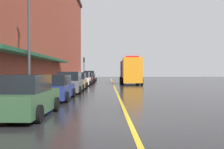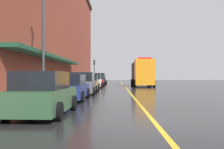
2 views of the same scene
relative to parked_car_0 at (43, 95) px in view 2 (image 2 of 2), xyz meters
The scene contains 19 objects.
ground_plane 23.96m from the parked_car_0, 80.32° to the left, with size 112.00×112.00×0.00m, color #232326.
sidewalk_left 23.71m from the parked_car_0, 95.26° to the left, with size 2.40×70.00×0.15m, color #9E9B93.
lane_center_stripe 23.96m from the parked_car_0, 80.32° to the left, with size 0.16×70.00×0.01m, color gold.
brick_building_left 25.44m from the parked_car_0, 110.09° to the left, with size 10.95×64.00×18.06m.
parked_car_0 is the anchor object (origin of this frame).
parked_car_1 6.13m from the parked_car_0, 90.08° to the left, with size 2.04×4.72×1.57m.
parked_car_2 11.67m from the parked_car_0, 89.49° to the left, with size 2.12×4.83×1.77m.
parked_car_3 17.40m from the parked_car_0, 89.80° to the left, with size 2.16×4.60×1.61m.
parked_car_4 23.08m from the parked_car_0, 89.93° to the left, with size 2.17×4.30×1.70m.
parked_car_5 28.29m from the parked_car_0, 89.65° to the left, with size 2.02×4.52×1.60m.
parked_car_6 33.88m from the parked_car_0, 89.71° to the left, with size 2.01×4.12×1.91m.
parked_car_7 38.89m from the parked_car_0, 89.94° to the left, with size 2.16×4.32×1.54m.
utility_truck 27.69m from the parked_car_0, 76.49° to the left, with size 2.79×8.28×3.83m.
parking_meter_0 15.55m from the parked_car_0, 94.88° to the left, with size 0.14×0.18×1.33m.
parking_meter_2 35.52m from the parked_car_0, 92.13° to the left, with size 0.14×0.18×1.33m.
parking_meter_3 18.76m from the parked_car_0, 94.04° to the left, with size 0.14×0.18×1.33m.
parking_meter_4 27.90m from the parked_car_0, 92.72° to the left, with size 0.14×0.18×1.33m.
street_lamp_left 8.13m from the parked_car_0, 105.30° to the left, with size 0.44×0.44×6.94m.
traffic_light_near 39.68m from the parked_car_0, 91.82° to the left, with size 0.38×0.36×4.30m.
Camera 2 is at (-1.25, -8.64, 1.51)m, focal length 42.42 mm.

